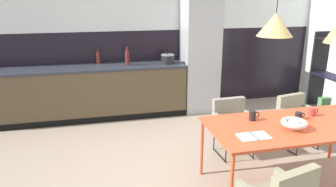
{
  "coord_description": "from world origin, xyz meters",
  "views": [
    {
      "loc": [
        -0.99,
        -2.88,
        2.09
      ],
      "look_at": [
        -0.1,
        0.9,
        0.88
      ],
      "focal_mm": 34.41,
      "sensor_mm": 36.0,
      "label": 1
    }
  ],
  "objects_px": {
    "fruit_bowl": "(294,123)",
    "bottle_wine_green": "(98,58)",
    "armchair_by_stool": "(232,119)",
    "refrigerator_column": "(200,55)",
    "bottle_oil_tall": "(127,58)",
    "dining_table": "(294,128)",
    "open_book": "(254,136)",
    "armchair_corner_seat": "(296,114)",
    "pendant_lamp_over_table_near": "(275,24)",
    "mug_wide_latte": "(253,116)",
    "mug_short_terracotta": "(299,116)",
    "cooking_pot": "(168,59)",
    "mug_dark_espresso": "(312,112)"
  },
  "relations": [
    {
      "from": "cooking_pot",
      "to": "pendant_lamp_over_table_near",
      "type": "xyz_separation_m",
      "value": [
        0.42,
        -2.66,
        0.82
      ]
    },
    {
      "from": "dining_table",
      "to": "open_book",
      "type": "bearing_deg",
      "value": -161.49
    },
    {
      "from": "dining_table",
      "to": "bottle_wine_green",
      "type": "height_order",
      "value": "bottle_wine_green"
    },
    {
      "from": "bottle_wine_green",
      "to": "pendant_lamp_over_table_near",
      "type": "distance_m",
      "value": 3.43
    },
    {
      "from": "bottle_oil_tall",
      "to": "bottle_wine_green",
      "type": "bearing_deg",
      "value": 155.28
    },
    {
      "from": "open_book",
      "to": "pendant_lamp_over_table_near",
      "type": "height_order",
      "value": "pendant_lamp_over_table_near"
    },
    {
      "from": "open_book",
      "to": "dining_table",
      "type": "bearing_deg",
      "value": 18.51
    },
    {
      "from": "refrigerator_column",
      "to": "bottle_wine_green",
      "type": "height_order",
      "value": "refrigerator_column"
    },
    {
      "from": "open_book",
      "to": "bottle_oil_tall",
      "type": "distance_m",
      "value": 3.01
    },
    {
      "from": "open_book",
      "to": "pendant_lamp_over_table_near",
      "type": "xyz_separation_m",
      "value": [
        0.21,
        0.15,
        1.07
      ]
    },
    {
      "from": "pendant_lamp_over_table_near",
      "to": "mug_wide_latte",
      "type": "bearing_deg",
      "value": 92.0
    },
    {
      "from": "refrigerator_column",
      "to": "mug_dark_espresso",
      "type": "xyz_separation_m",
      "value": [
        0.54,
        -2.48,
        -0.24
      ]
    },
    {
      "from": "bottle_oil_tall",
      "to": "mug_wide_latte",
      "type": "bearing_deg",
      "value": -65.31
    },
    {
      "from": "mug_wide_latte",
      "to": "bottle_oil_tall",
      "type": "relative_size",
      "value": 0.4
    },
    {
      "from": "mug_short_terracotta",
      "to": "bottle_oil_tall",
      "type": "relative_size",
      "value": 0.38
    },
    {
      "from": "armchair_by_stool",
      "to": "armchair_corner_seat",
      "type": "height_order",
      "value": "armchair_by_stool"
    },
    {
      "from": "mug_short_terracotta",
      "to": "cooking_pot",
      "type": "bearing_deg",
      "value": 110.57
    },
    {
      "from": "mug_short_terracotta",
      "to": "cooking_pot",
      "type": "xyz_separation_m",
      "value": [
        -0.93,
        2.49,
        0.22
      ]
    },
    {
      "from": "mug_dark_espresso",
      "to": "mug_wide_latte",
      "type": "bearing_deg",
      "value": 177.97
    },
    {
      "from": "mug_dark_espresso",
      "to": "refrigerator_column",
      "type": "bearing_deg",
      "value": 102.37
    },
    {
      "from": "dining_table",
      "to": "armchair_by_stool",
      "type": "relative_size",
      "value": 2.54
    },
    {
      "from": "refrigerator_column",
      "to": "mug_short_terracotta",
      "type": "height_order",
      "value": "refrigerator_column"
    },
    {
      "from": "refrigerator_column",
      "to": "bottle_oil_tall",
      "type": "bearing_deg",
      "value": -179.46
    },
    {
      "from": "pendant_lamp_over_table_near",
      "to": "mug_dark_espresso",
      "type": "bearing_deg",
      "value": 17.95
    },
    {
      "from": "cooking_pot",
      "to": "pendant_lamp_over_table_near",
      "type": "height_order",
      "value": "pendant_lamp_over_table_near"
    },
    {
      "from": "fruit_bowl",
      "to": "bottle_wine_green",
      "type": "bearing_deg",
      "value": 122.66
    },
    {
      "from": "mug_short_terracotta",
      "to": "mug_dark_espresso",
      "type": "xyz_separation_m",
      "value": [
        0.22,
        0.06,
        0.01
      ]
    },
    {
      "from": "refrigerator_column",
      "to": "pendant_lamp_over_table_near",
      "type": "distance_m",
      "value": 2.83
    },
    {
      "from": "open_book",
      "to": "bottle_oil_tall",
      "type": "relative_size",
      "value": 0.99
    },
    {
      "from": "open_book",
      "to": "pendant_lamp_over_table_near",
      "type": "bearing_deg",
      "value": 35.4
    },
    {
      "from": "dining_table",
      "to": "fruit_bowl",
      "type": "xyz_separation_m",
      "value": [
        -0.08,
        -0.1,
        0.1
      ]
    },
    {
      "from": "open_book",
      "to": "pendant_lamp_over_table_near",
      "type": "relative_size",
      "value": 0.26
    },
    {
      "from": "cooking_pot",
      "to": "armchair_corner_seat",
      "type": "bearing_deg",
      "value": -50.41
    },
    {
      "from": "open_book",
      "to": "bottle_oil_tall",
      "type": "xyz_separation_m",
      "value": [
        -0.92,
        2.85,
        0.3
      ]
    },
    {
      "from": "fruit_bowl",
      "to": "bottle_oil_tall",
      "type": "relative_size",
      "value": 0.86
    },
    {
      "from": "refrigerator_column",
      "to": "mug_dark_espresso",
      "type": "height_order",
      "value": "refrigerator_column"
    },
    {
      "from": "refrigerator_column",
      "to": "dining_table",
      "type": "bearing_deg",
      "value": -85.96
    },
    {
      "from": "mug_dark_espresso",
      "to": "cooking_pot",
      "type": "relative_size",
      "value": 0.53
    },
    {
      "from": "bottle_wine_green",
      "to": "armchair_by_stool",
      "type": "bearing_deg",
      "value": -49.86
    },
    {
      "from": "fruit_bowl",
      "to": "mug_short_terracotta",
      "type": "relative_size",
      "value": 2.27
    },
    {
      "from": "bottle_wine_green",
      "to": "mug_short_terracotta",
      "type": "bearing_deg",
      "value": -52.25
    },
    {
      "from": "dining_table",
      "to": "open_book",
      "type": "distance_m",
      "value": 0.62
    },
    {
      "from": "armchair_corner_seat",
      "to": "cooking_pot",
      "type": "bearing_deg",
      "value": -61.86
    },
    {
      "from": "dining_table",
      "to": "armchair_corner_seat",
      "type": "distance_m",
      "value": 1.11
    },
    {
      "from": "bottle_wine_green",
      "to": "bottle_oil_tall",
      "type": "xyz_separation_m",
      "value": [
        0.49,
        -0.22,
        0.02
      ]
    },
    {
      "from": "armchair_corner_seat",
      "to": "bottle_wine_green",
      "type": "height_order",
      "value": "bottle_wine_green"
    },
    {
      "from": "refrigerator_column",
      "to": "fruit_bowl",
      "type": "distance_m",
      "value": 2.78
    },
    {
      "from": "fruit_bowl",
      "to": "pendant_lamp_over_table_near",
      "type": "relative_size",
      "value": 0.23
    },
    {
      "from": "armchair_corner_seat",
      "to": "fruit_bowl",
      "type": "distance_m",
      "value": 1.26
    },
    {
      "from": "bottle_oil_tall",
      "to": "dining_table",
      "type": "bearing_deg",
      "value": -60.43
    }
  ]
}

